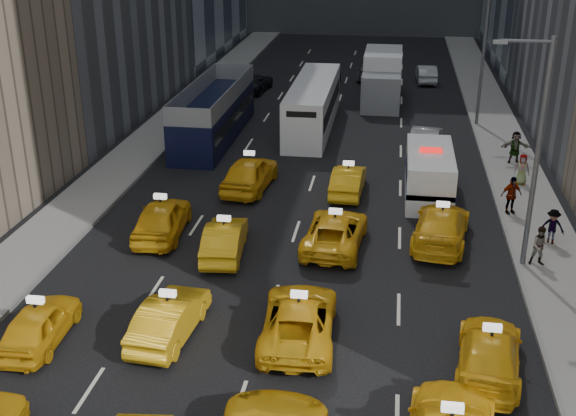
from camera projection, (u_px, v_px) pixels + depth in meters
name	position (u px, v px, depth m)	size (l,w,h in m)	color
sidewalk_west	(147.00, 143.00, 43.01)	(3.00, 90.00, 0.15)	gray
sidewalk_east	(509.00, 160.00, 40.16)	(3.00, 90.00, 0.15)	gray
curb_west	(171.00, 144.00, 42.81)	(0.15, 90.00, 0.18)	slate
curb_east	(483.00, 159.00, 40.35)	(0.15, 90.00, 0.18)	slate
streetlight_near	(535.00, 148.00, 26.61)	(2.15, 0.22, 9.00)	#595B60
streetlight_far	(482.00, 49.00, 44.85)	(2.15, 0.22, 9.00)	#595B60
taxi_8	(39.00, 324.00, 23.32)	(1.60, 3.99, 1.36)	#EBA813
taxi_9	(169.00, 318.00, 23.65)	(1.48, 4.23, 1.39)	#EBA813
taxi_10	(299.00, 319.00, 23.56)	(2.34, 5.06, 1.41)	#EBA813
taxi_11	(489.00, 353.00, 21.84)	(1.88, 4.63, 1.34)	#EBA813
taxi_12	(162.00, 218.00, 30.92)	(1.88, 4.67, 1.59)	#EBA813
taxi_13	(225.00, 239.00, 29.22)	(1.48, 4.23, 1.40)	#EBA813
taxi_14	(335.00, 232.00, 29.91)	(2.30, 4.99, 1.39)	#EBA813
taxi_15	(441.00, 226.00, 30.25)	(2.15, 5.28, 1.53)	#EBA813
taxi_16	(250.00, 173.00, 36.01)	(1.98, 4.92, 1.68)	#EBA813
taxi_17	(348.00, 181.00, 35.47)	(1.45, 4.16, 1.37)	#EBA813
nypd_van	(429.00, 175.00, 35.00)	(2.45, 5.82, 2.46)	silver
double_decker	(214.00, 112.00, 43.61)	(3.43, 11.70, 3.36)	black
city_bus	(313.00, 105.00, 45.70)	(3.94, 11.83, 3.00)	silver
box_truck	(382.00, 78.00, 51.74)	(3.64, 8.00, 3.53)	silver
misc_car_0	(426.00, 139.00, 41.56)	(1.58, 4.54, 1.50)	#96999D
misc_car_1	(253.00, 82.00, 55.26)	(2.19, 4.75, 1.32)	black
misc_car_2	(372.00, 70.00, 59.19)	(2.09, 5.14, 1.49)	slate
misc_car_3	(328.00, 76.00, 57.05)	(1.76, 4.39, 1.49)	black
misc_car_4	(426.00, 74.00, 58.03)	(1.47, 4.20, 1.38)	#AEB2B6
pedestrian_1	(541.00, 246.00, 28.04)	(0.78, 0.43, 1.60)	gray
pedestrian_2	(552.00, 227.00, 29.84)	(0.98, 0.41, 1.52)	gray
pedestrian_3	(511.00, 195.00, 32.76)	(1.04, 0.47, 1.77)	gray
pedestrian_4	(522.00, 169.00, 36.27)	(0.77, 0.42, 1.57)	gray
pedestrian_5	(515.00, 147.00, 39.25)	(1.64, 0.47, 1.76)	gray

